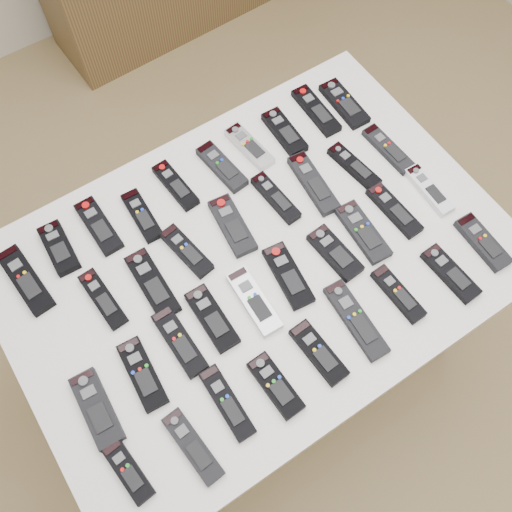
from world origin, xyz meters
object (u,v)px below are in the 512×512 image
remote_13 (232,225)px  remote_17 (388,149)px  remote_7 (284,132)px  remote_19 (142,374)px  remote_5 (222,167)px  remote_23 (288,275)px  remote_15 (313,183)px  remote_33 (356,320)px  remote_9 (344,104)px  remote_35 (451,274)px  remote_3 (142,216)px  remote_10 (103,299)px  remote_20 (180,342)px  remote_36 (483,242)px  remote_18 (97,409)px  remote_24 (335,253)px  remote_0 (26,280)px  remote_6 (249,147)px  remote_27 (429,190)px  remote_30 (227,403)px  remote_29 (193,446)px  remote_2 (99,226)px  remote_31 (276,386)px  remote_25 (363,232)px  remote_21 (212,318)px  remote_32 (319,353)px  remote_11 (152,284)px  remote_8 (316,110)px  remote_14 (276,198)px  remote_1 (59,248)px  remote_4 (176,185)px  remote_34 (398,294)px  remote_12 (187,251)px  remote_16 (354,167)px  remote_28 (128,471)px  table (256,269)px  remote_22 (254,301)px

remote_13 → remote_17: bearing=2.8°
remote_7 → remote_19: size_ratio=0.94×
remote_5 → remote_23: 0.37m
remote_15 → remote_33: 0.39m
remote_5 → remote_23: remote_5 is taller
remote_9 → remote_35: 0.58m
remote_3 → remote_10: 0.25m
remote_20 → remote_36: 0.80m
remote_18 → remote_24: remote_18 is taller
remote_0 → remote_6: same height
remote_24 → remote_27: 0.32m
remote_30 → remote_36: remote_36 is taller
remote_29 → remote_2: bearing=78.0°
remote_33 → remote_13: bearing=109.6°
remote_17 → remote_31: 0.73m
remote_25 → remote_21: bearing=-177.5°
remote_6 → remote_32: size_ratio=1.01×
remote_3 → remote_11: bearing=-108.6°
remote_6 → remote_8: bearing=-5.5°
remote_9 → remote_0: bearing=-177.1°
remote_14 → remote_19: 0.56m
remote_17 → remote_20: size_ratio=0.97×
remote_1 → remote_7: size_ratio=0.92×
remote_0 → remote_7: (0.79, 0.02, -0.00)m
remote_13 → remote_31: (-0.14, -0.40, 0.00)m
remote_32 → remote_11: bearing=120.0°
remote_20 → remote_4: bearing=60.3°
remote_3 → remote_0: bearing=-176.7°
remote_15 → remote_32: size_ratio=1.22×
remote_11 → remote_34: 0.60m
remote_34 → remote_9: bearing=63.7°
remote_5 → remote_31: same height
remote_24 → remote_32: bearing=-139.2°
remote_14 → remote_12: bearing=177.4°
remote_15 → remote_34: same height
remote_30 → remote_35: bearing=-2.6°
remote_16 → remote_23: 0.37m
remote_9 → remote_21: 0.75m
remote_16 → remote_32: 0.53m
remote_8 → remote_28: bearing=-146.2°
remote_11 → remote_34: size_ratio=1.21×
remote_11 → remote_35: (0.63, -0.38, 0.00)m
table → remote_4: size_ratio=7.70×
remote_15 → remote_29: 0.73m
remote_14 → remote_25: bearing=-61.7°
remote_19 → remote_23: 0.42m
table → remote_18: (-0.50, -0.12, 0.07)m
remote_19 → remote_20: (0.11, 0.02, -0.00)m
remote_6 → remote_31: same height
remote_22 → remote_30: (-0.18, -0.17, 0.00)m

